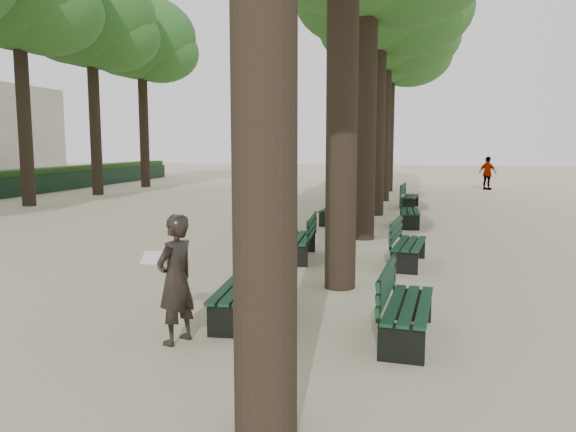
# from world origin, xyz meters

# --- Properties ---
(ground) EXTENTS (120.00, 120.00, 0.00)m
(ground) POSITION_xyz_m (0.00, 0.00, 0.00)
(ground) COLOR beige
(ground) RESTS_ON ground
(tree_central_4) EXTENTS (6.00, 6.00, 9.95)m
(tree_central_4) POSITION_xyz_m (1.50, 18.00, 7.65)
(tree_central_4) COLOR #33261C
(tree_central_4) RESTS_ON ground
(tree_central_5) EXTENTS (6.00, 6.00, 9.95)m
(tree_central_5) POSITION_xyz_m (1.50, 23.00, 7.65)
(tree_central_5) COLOR #33261C
(tree_central_5) RESTS_ON ground
(tree_far_4) EXTENTS (6.00, 6.00, 10.45)m
(tree_far_4) POSITION_xyz_m (-12.00, 18.00, 8.14)
(tree_far_4) COLOR #33261C
(tree_far_4) RESTS_ON ground
(tree_far_5) EXTENTS (6.00, 6.00, 10.45)m
(tree_far_5) POSITION_xyz_m (-12.00, 23.00, 8.14)
(tree_far_5) COLOR #33261C
(tree_far_5) RESTS_ON ground
(bench_left_0) EXTENTS (0.70, 1.84, 0.92)m
(bench_left_0) POSITION_xyz_m (0.37, 1.00, 0.27)
(bench_left_0) COLOR black
(bench_left_0) RESTS_ON ground
(bench_left_1) EXTENTS (0.70, 1.84, 0.92)m
(bench_left_1) POSITION_xyz_m (0.37, 5.20, 0.27)
(bench_left_1) COLOR black
(bench_left_1) RESTS_ON ground
(bench_left_2) EXTENTS (0.74, 1.85, 0.92)m
(bench_left_2) POSITION_xyz_m (0.37, 10.64, 0.27)
(bench_left_2) COLOR black
(bench_left_2) RESTS_ON ground
(bench_left_3) EXTENTS (0.77, 1.85, 0.92)m
(bench_left_3) POSITION_xyz_m (0.37, 15.74, 0.27)
(bench_left_3) COLOR black
(bench_left_3) RESTS_ON ground
(bench_right_0) EXTENTS (0.71, 1.84, 0.92)m
(bench_right_0) POSITION_xyz_m (2.63, 0.62, 0.27)
(bench_right_0) COLOR black
(bench_right_0) RESTS_ON ground
(bench_right_1) EXTENTS (0.75, 1.85, 0.92)m
(bench_right_1) POSITION_xyz_m (2.63, 5.02, 0.27)
(bench_right_1) COLOR black
(bench_right_1) RESTS_ON ground
(bench_right_2) EXTENTS (0.63, 1.82, 0.92)m
(bench_right_2) POSITION_xyz_m (2.63, 10.54, 0.27)
(bench_right_2) COLOR black
(bench_right_2) RESTS_ON ground
(bench_right_3) EXTENTS (0.74, 1.85, 0.92)m
(bench_right_3) POSITION_xyz_m (2.63, 15.33, 0.27)
(bench_right_3) COLOR black
(bench_right_3) RESTS_ON ground
(man_with_map) EXTENTS (0.69, 0.71, 1.59)m
(man_with_map) POSITION_xyz_m (-0.12, -0.07, 0.80)
(man_with_map) COLOR black
(man_with_map) RESTS_ON ground
(pedestrian_a) EXTENTS (0.42, 0.79, 1.55)m
(pedestrian_a) POSITION_xyz_m (-6.56, 22.89, 0.78)
(pedestrian_a) COLOR #262628
(pedestrian_a) RESTS_ON ground
(pedestrian_b) EXTENTS (0.88, 1.25, 1.87)m
(pedestrian_b) POSITION_xyz_m (0.71, 25.10, 0.93)
(pedestrian_b) COLOR #262628
(pedestrian_b) RESTS_ON ground
(pedestrian_d) EXTENTS (0.86, 0.41, 1.72)m
(pedestrian_d) POSITION_xyz_m (0.27, 25.34, 0.86)
(pedestrian_d) COLOR #262628
(pedestrian_d) RESTS_ON ground
(pedestrian_e) EXTENTS (0.66, 1.80, 1.90)m
(pedestrian_e) POSITION_xyz_m (-5.43, 23.39, 0.95)
(pedestrian_e) COLOR #262628
(pedestrian_e) RESTS_ON ground
(pedestrian_c) EXTENTS (1.01, 0.95, 1.76)m
(pedestrian_c) POSITION_xyz_m (6.62, 24.91, 0.88)
(pedestrian_c) COLOR #262628
(pedestrian_c) RESTS_ON ground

